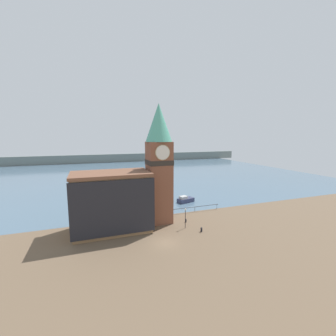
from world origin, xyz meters
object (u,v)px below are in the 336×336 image
object	(u,v)px
boat_near	(185,200)
lamp_post	(185,214)
pier_building	(112,202)
mooring_bollard_far	(186,220)
mooring_bollard_near	(201,229)
clock_tower	(159,161)

from	to	relation	value
boat_near	lamp_post	world-z (taller)	lamp_post
pier_building	mooring_bollard_far	xyz separation A→B (m)	(13.47, -1.02, -4.75)
boat_near	mooring_bollard_near	distance (m)	17.35
clock_tower	boat_near	bearing A→B (deg)	44.97
mooring_bollard_far	lamp_post	xyz separation A→B (m)	(-1.23, -2.45, 2.18)
boat_near	mooring_bollard_far	distance (m)	13.03
mooring_bollard_near	lamp_post	world-z (taller)	lamp_post
clock_tower	mooring_bollard_near	distance (m)	14.30
clock_tower	boat_near	size ratio (longest dim) A/B	4.94
mooring_bollard_near	lamp_post	xyz separation A→B (m)	(-1.97, 2.37, 2.11)
mooring_bollard_far	lamp_post	distance (m)	3.51
pier_building	boat_near	world-z (taller)	pier_building
mooring_bollard_near	mooring_bollard_far	bearing A→B (deg)	98.71
mooring_bollard_far	lamp_post	bearing A→B (deg)	-116.56
boat_near	lamp_post	xyz separation A→B (m)	(-6.42, -14.40, 1.92)
pier_building	mooring_bollard_far	world-z (taller)	pier_building
clock_tower	boat_near	world-z (taller)	clock_tower
clock_tower	boat_near	xyz separation A→B (m)	(9.80, 9.79, -11.08)
clock_tower	pier_building	xyz separation A→B (m)	(-8.87, -1.13, -6.60)
clock_tower	pier_building	size ratio (longest dim) A/B	1.68
clock_tower	lamp_post	world-z (taller)	clock_tower
mooring_bollard_far	clock_tower	bearing A→B (deg)	154.88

